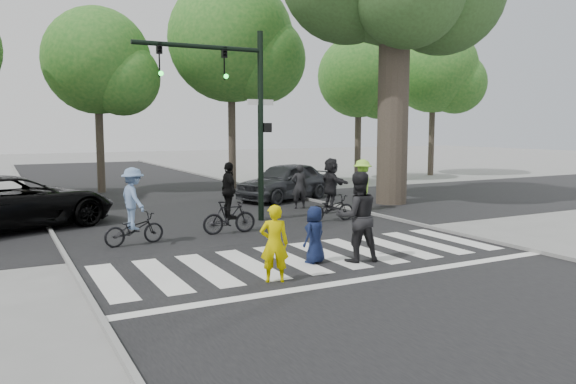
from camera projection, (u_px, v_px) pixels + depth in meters
name	position (u px, v px, depth m)	size (l,w,h in m)	color
ground	(332.00, 267.00, 12.20)	(120.00, 120.00, 0.00)	gray
road_stem	(242.00, 229.00, 16.59)	(10.00, 70.00, 0.01)	black
road_cross	(207.00, 215.00, 19.23)	(70.00, 10.00, 0.01)	black
curb_left	(58.00, 245.00, 14.24)	(0.10, 70.00, 0.10)	gray
curb_right	(379.00, 215.00, 18.92)	(0.10, 70.00, 0.10)	gray
crosswalk	(316.00, 260.00, 12.78)	(10.00, 3.85, 0.01)	silver
traffic_signal	(236.00, 98.00, 17.36)	(4.45, 0.29, 6.00)	black
bg_tree_2	(103.00, 66.00, 25.32)	(5.04, 4.80, 8.40)	brown
bg_tree_3	(239.00, 44.00, 26.81)	(6.30, 6.00, 10.20)	brown
bg_tree_4	(364.00, 80.00, 31.38)	(4.83, 4.60, 8.15)	brown
bg_tree_5	(439.00, 73.00, 34.60)	(5.67, 5.40, 9.30)	brown
pedestrian_woman	(274.00, 244.00, 10.89)	(0.56, 0.37, 1.54)	#D8C500
pedestrian_child	(315.00, 235.00, 12.44)	(0.63, 0.41, 1.28)	#0F1838
pedestrian_adult	(357.00, 217.00, 12.55)	(0.99, 0.77, 2.04)	black
cyclist_left	(134.00, 212.00, 14.33)	(1.65, 1.11, 2.00)	black
cyclist_mid	(229.00, 204.00, 15.88)	(1.58, 0.96, 2.04)	black
cyclist_right	(331.00, 193.00, 17.98)	(1.65, 1.54, 2.04)	black
car_suv	(13.00, 203.00, 16.50)	(2.69, 5.83, 1.62)	black
car_grey	(285.00, 181.00, 23.30)	(1.85, 4.59, 1.56)	#35363B
bystander_hivis	(362.00, 185.00, 20.50)	(1.20, 0.69, 1.85)	#AEFF45
bystander_dark	(299.00, 187.00, 20.77)	(0.60, 0.40, 1.65)	black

